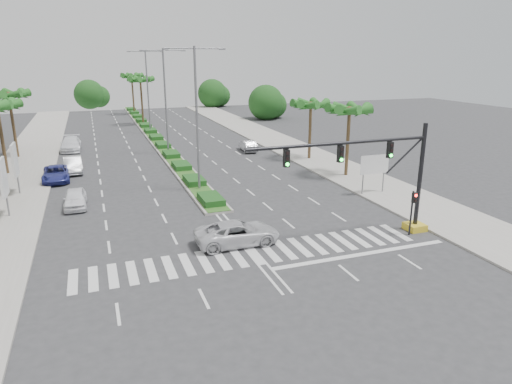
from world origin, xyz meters
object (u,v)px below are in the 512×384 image
(car_parked_b, at_px, (73,165))
(car_crossing, at_px, (237,233))
(car_parked_d, at_px, (71,144))
(car_right, at_px, (248,146))
(car_parked_a, at_px, (75,198))
(car_parked_c, at_px, (56,174))

(car_parked_b, bearing_deg, car_crossing, -70.32)
(car_parked_d, distance_m, car_right, 21.77)
(car_parked_d, bearing_deg, car_crossing, -71.48)
(car_right, bearing_deg, car_parked_a, 42.92)
(car_parked_b, relative_size, car_crossing, 0.90)
(car_parked_c, distance_m, car_right, 22.40)
(car_parked_b, xyz_separation_m, car_parked_d, (-0.45, 11.70, 0.04))
(car_parked_c, bearing_deg, car_parked_d, 85.43)
(car_parked_d, xyz_separation_m, car_crossing, (10.42, -34.66, -0.08))
(car_parked_b, height_order, car_parked_d, car_parked_d)
(car_crossing, distance_m, car_right, 28.66)
(car_parked_d, bearing_deg, car_right, -19.12)
(car_parked_c, relative_size, car_crossing, 0.96)
(car_parked_a, distance_m, car_right, 25.07)
(car_parked_a, xyz_separation_m, car_parked_b, (-0.39, 11.83, 0.08))
(car_parked_d, height_order, car_right, car_parked_d)
(car_parked_c, relative_size, car_right, 1.22)
(car_parked_c, bearing_deg, car_crossing, -61.17)
(car_parked_a, height_order, car_parked_b, car_parked_b)
(car_parked_a, height_order, car_parked_c, car_parked_c)
(car_parked_b, distance_m, car_crossing, 25.04)
(car_parked_d, height_order, car_crossing, car_parked_d)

